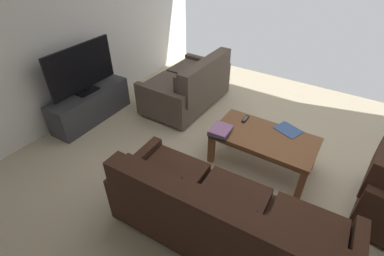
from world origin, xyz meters
The scene contains 10 objects.
ground_plane centered at (0.00, 0.00, 0.00)m, with size 5.87×5.37×0.01m, color beige.
wall_right centered at (2.94, 0.00, 1.41)m, with size 0.12×5.37×2.81m, color white.
sofa_main centered at (-0.01, 1.06, 0.36)m, with size 2.12×0.87×0.85m.
loveseat_near centered at (1.60, -0.87, 0.35)m, with size 0.90×1.43×0.84m.
coffee_table centered at (0.09, -0.16, 0.38)m, with size 1.17×0.64×0.45m.
tv_stand centered at (2.62, 0.26, 0.23)m, with size 0.42×1.26×0.47m.
flat_tv centered at (2.62, 0.26, 0.82)m, with size 0.21×1.07×0.68m.
book_stack centered at (0.55, 0.06, 0.48)m, with size 0.26×0.33×0.06m.
tv_remote centered at (0.42, -0.34, 0.46)m, with size 0.05×0.16×0.02m.
loose_magazine centered at (-0.10, -0.41, 0.45)m, with size 0.22×0.28×0.01m, color #385693.
Camera 1 is at (-0.58, 2.44, 2.41)m, focal length 26.11 mm.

